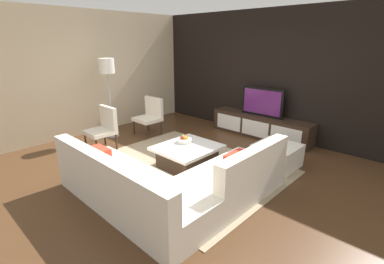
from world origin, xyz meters
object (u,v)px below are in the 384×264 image
Objects in this scene: accent_chair_near at (104,126)px; ottoman at (277,155)px; media_console at (260,126)px; television at (262,102)px; sectional_couch at (170,184)px; floor_lamp at (107,71)px; coffee_table at (187,156)px; fruit_bowl at (184,140)px; accent_chair_far at (150,114)px.

accent_chair_near reaches higher than ottoman.
television is (0.00, 0.00, 0.57)m from media_console.
television is at bearing 130.74° from ottoman.
sectional_couch is 3.41m from floor_lamp.
media_console is 2.72× the size of accent_chair_near.
accent_chair_near is at bearing -150.84° from ottoman.
sectional_couch reaches higher than coffee_table.
floor_lamp is (-0.59, 0.53, 1.01)m from accent_chair_near.
media_console is at bearing 57.46° from accent_chair_near.
ottoman is (3.54, 1.12, -1.30)m from floor_lamp.
sectional_couch is at bearing -53.34° from fruit_bowl.
accent_chair_near and accent_chair_far have the same top height.
accent_chair_far reaches higher than ottoman.
media_console is at bearing 82.69° from fruit_bowl.
coffee_table is at bearing 0.62° from floor_lamp.
coffee_table is 0.31m from fruit_bowl.
sectional_couch is at bearing -8.53° from accent_chair_near.
fruit_bowl reaches higher than coffee_table.
sectional_couch is 1.36m from fruit_bowl.
fruit_bowl is at bearing -97.31° from television.
accent_chair_far is (-1.72, 0.60, 0.06)m from fruit_bowl.
ottoman is (1.13, 1.10, -0.00)m from coffee_table.
ottoman is 1.67m from fruit_bowl.
television is at bearing 82.69° from fruit_bowl.
television is 0.41× the size of sectional_couch.
floor_lamp is 2.53× the size of ottoman.
television is 1.16× the size of accent_chair_near.
accent_chair_far is (-0.08, 1.25, 0.00)m from accent_chair_near.
coffee_table is at bearing 18.32° from accent_chair_near.
media_console is 3.44m from accent_chair_near.
ottoman is at bearing 76.26° from sectional_couch.
sectional_couch is 3.04m from accent_chair_far.
accent_chair_far reaches higher than sectional_couch.
accent_chair_near is 3.11× the size of fruit_bowl.
ottoman is (2.95, 1.65, -0.29)m from accent_chair_near.
ottoman is (1.03, -1.20, -0.62)m from television.
media_console is 8.46× the size of fruit_bowl.
accent_chair_near is 1.24× the size of ottoman.
sectional_couch is at bearing -17.49° from floor_lamp.
television is at bearing 42.79° from floor_lamp.
accent_chair_far is at bearing 146.35° from sectional_couch.
coffee_table is at bearing -92.49° from television.
accent_chair_far is (-2.53, 1.68, 0.22)m from sectional_couch.
coffee_table is 1.19× the size of accent_chair_near.
media_console is at bearing -90.00° from television.
sectional_couch reaches higher than media_console.
accent_chair_near is 0.49× the size of floor_lamp.
fruit_bowl is 1.82m from accent_chair_far.
accent_chair_near is 1.77m from fruit_bowl.
floor_lamp is at bearing 139.72° from accent_chair_near.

